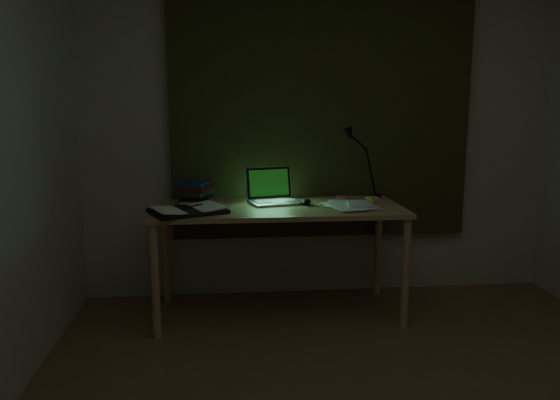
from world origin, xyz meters
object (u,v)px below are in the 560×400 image
Objects in this scene: open_textbook at (188,210)px; laptop at (275,186)px; loose_papers at (351,204)px; book_stack at (195,192)px; desk_lamp at (376,164)px; desk at (278,261)px.

laptop is at bearing 0.66° from open_textbook.
laptop is at bearing 166.03° from loose_papers.
book_stack is (-0.55, 0.06, -0.04)m from laptop.
book_stack is at bearing -179.67° from desk_lamp.
open_textbook is at bearing -169.67° from laptop.
laptop reaches higher than desk.
laptop is at bearing -171.16° from desk_lamp.
open_textbook reaches higher than loose_papers.
desk is 1.01m from desk_lamp.
desk is at bearing 177.22° from loose_papers.
loose_papers is at bearing -28.72° from laptop.
desk is 4.82× the size of loose_papers.
open_textbook is at bearing -166.20° from desk_lamp.
loose_papers is at bearing -134.36° from desk_lamp.
book_stack reaches higher than open_textbook.
desk is 0.73m from open_textbook.
book_stack is 0.68× the size of loose_papers.
book_stack reaches higher than desk.
loose_papers is at bearing -2.78° from desk.
open_textbook is 1.89× the size of book_stack.
laptop reaches higher than loose_papers.
loose_papers is at bearing -10.17° from book_stack.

